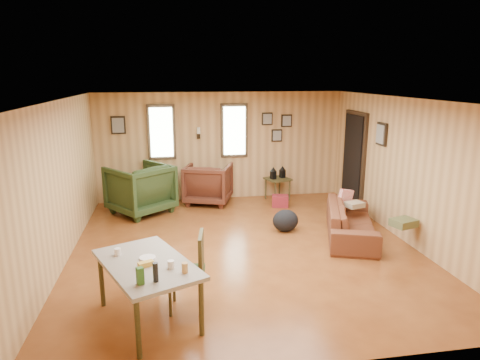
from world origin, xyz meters
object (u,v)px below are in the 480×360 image
Objects in this scene: sofa at (351,216)px; side_table at (278,177)px; end_table at (143,186)px; recliner_brown at (208,182)px; recliner_green at (140,187)px; dining_table at (147,268)px.

sofa is 2.55× the size of side_table.
end_table is 1.02× the size of side_table.
recliner_brown reaches higher than end_table.
recliner_green reaches higher than recliner_brown.
end_table is (-1.41, 0.05, -0.05)m from recliner_brown.
recliner_green is 0.53m from end_table.
dining_table reaches higher than side_table.
dining_table is at bearing -120.56° from side_table.
dining_table is (0.32, -4.08, 0.10)m from recliner_green.
recliner_brown is at bearing -1.91° from end_table.
side_table is (-0.70, 2.43, 0.14)m from sofa.
end_table reaches higher than side_table.
recliner_brown is 1.51m from recliner_green.
side_table is at bearing -161.42° from recliner_brown.
recliner_green reaches higher than side_table.
end_table is (-3.67, 2.49, 0.05)m from sofa.
dining_table is at bearing 95.31° from recliner_brown.
side_table is at bearing -1.18° from end_table.
sofa is at bearing 113.13° from recliner_green.
recliner_brown is at bearing 179.49° from side_table.
dining_table is (0.30, -4.60, 0.22)m from end_table.
recliner_green is at bearing -171.38° from side_table.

